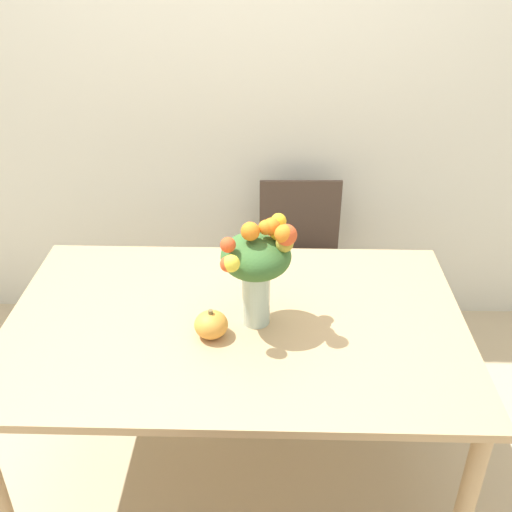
{
  "coord_description": "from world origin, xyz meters",
  "views": [
    {
      "loc": [
        0.12,
        -1.68,
        2.0
      ],
      "look_at": [
        0.07,
        -0.01,
        1.01
      ],
      "focal_mm": 42.0,
      "sensor_mm": 36.0,
      "label": 1
    }
  ],
  "objects": [
    {
      "name": "ground_plane",
      "position": [
        0.0,
        0.0,
        0.0
      ],
      "size": [
        12.0,
        12.0,
        0.0
      ],
      "primitive_type": "plane",
      "color": "tan"
    },
    {
      "name": "flower_vase",
      "position": [
        0.08,
        -0.01,
        0.99
      ],
      "size": [
        0.25,
        0.27,
        0.4
      ],
      "color": "#B2CCBC",
      "rests_on": "dining_table"
    },
    {
      "name": "wall_back",
      "position": [
        0.0,
        1.16,
        1.35
      ],
      "size": [
        8.0,
        0.06,
        2.7
      ],
      "color": "silver",
      "rests_on": "ground_plane"
    },
    {
      "name": "dining_table",
      "position": [
        0.0,
        0.0,
        0.67
      ],
      "size": [
        1.6,
        1.01,
        0.75
      ],
      "color": "tan",
      "rests_on": "ground_plane"
    },
    {
      "name": "pumpkin",
      "position": [
        -0.07,
        -0.09,
        0.79
      ],
      "size": [
        0.11,
        0.11,
        0.1
      ],
      "color": "gold",
      "rests_on": "dining_table"
    },
    {
      "name": "dining_chair_near_window",
      "position": [
        0.27,
        0.84,
        0.45
      ],
      "size": [
        0.43,
        0.43,
        0.85
      ],
      "rotation": [
        0.0,
        0.0,
        0.03
      ],
      "color": "#47382D",
      "rests_on": "ground_plane"
    }
  ]
}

